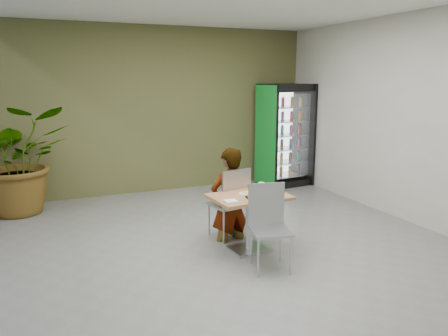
{
  "coord_description": "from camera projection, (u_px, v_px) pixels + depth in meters",
  "views": [
    {
      "loc": [
        -2.25,
        -4.84,
        2.23
      ],
      "look_at": [
        0.06,
        0.59,
        1.0
      ],
      "focal_mm": 35.0,
      "sensor_mm": 36.0,
      "label": 1
    }
  ],
  "objects": [
    {
      "name": "pizza_plate",
      "position": [
        248.0,
        193.0,
        5.63
      ],
      "size": [
        0.31,
        0.23,
        0.03
      ],
      "color": "silver",
      "rests_on": "dining_table"
    },
    {
      "name": "soda_cup",
      "position": [
        261.0,
        189.0,
        5.62
      ],
      "size": [
        0.09,
        0.09,
        0.15
      ],
      "color": "silver",
      "rests_on": "dining_table"
    },
    {
      "name": "seated_woman",
      "position": [
        229.0,
        204.0,
        6.07
      ],
      "size": [
        0.64,
        0.47,
        1.6
      ],
      "primitive_type": "imported",
      "rotation": [
        0.0,
        0.0,
        3.31
      ],
      "color": "black",
      "rests_on": "ground"
    },
    {
      "name": "chair_near",
      "position": [
        268.0,
        219.0,
        5.16
      ],
      "size": [
        0.53,
        0.54,
        1.0
      ],
      "rotation": [
        0.0,
        0.0,
        -0.23
      ],
      "color": "#A7A8AB",
      "rests_on": "ground"
    },
    {
      "name": "ground",
      "position": [
        237.0,
        252.0,
        5.68
      ],
      "size": [
        7.0,
        7.0,
        0.0
      ],
      "primitive_type": "plane",
      "color": "gray",
      "rests_on": "ground"
    },
    {
      "name": "cafeteria_tray",
      "position": [
        265.0,
        198.0,
        5.39
      ],
      "size": [
        0.45,
        0.36,
        0.02
      ],
      "primitive_type": "cube",
      "rotation": [
        0.0,
        0.0,
        -0.16
      ],
      "color": "black",
      "rests_on": "dining_table"
    },
    {
      "name": "beverage_fridge",
      "position": [
        285.0,
        135.0,
        9.09
      ],
      "size": [
        1.04,
        0.84,
        2.1
      ],
      "rotation": [
        0.0,
        0.0,
        0.12
      ],
      "color": "black",
      "rests_on": "ground"
    },
    {
      "name": "dining_table",
      "position": [
        249.0,
        211.0,
        5.62
      ],
      "size": [
        1.02,
        0.75,
        0.75
      ],
      "rotation": [
        0.0,
        0.0,
        0.07
      ],
      "color": "#B9754F",
      "rests_on": "ground"
    },
    {
      "name": "napkin_stack",
      "position": [
        231.0,
        201.0,
        5.27
      ],
      "size": [
        0.16,
        0.16,
        0.02
      ],
      "primitive_type": "cube",
      "rotation": [
        0.0,
        0.0,
        -0.06
      ],
      "color": "silver",
      "rests_on": "dining_table"
    },
    {
      "name": "potted_plant",
      "position": [
        19.0,
        160.0,
        7.18
      ],
      "size": [
        1.78,
        1.59,
        1.8
      ],
      "primitive_type": "imported",
      "rotation": [
        0.0,
        0.0,
        0.13
      ],
      "color": "#296127",
      "rests_on": "ground"
    },
    {
      "name": "chair_far",
      "position": [
        232.0,
        198.0,
        6.0
      ],
      "size": [
        0.52,
        0.53,
        1.02
      ],
      "rotation": [
        0.0,
        0.0,
        3.31
      ],
      "color": "#A7A8AB",
      "rests_on": "ground"
    },
    {
      "name": "room_envelope",
      "position": [
        238.0,
        130.0,
        5.35
      ],
      "size": [
        6.0,
        7.0,
        3.2
      ],
      "primitive_type": null,
      "color": "silver",
      "rests_on": "ground"
    }
  ]
}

